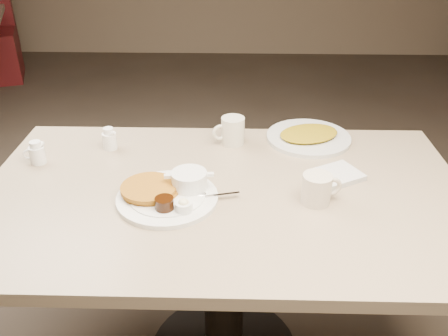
{
  "coord_description": "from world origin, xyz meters",
  "views": [
    {
      "loc": [
        0.03,
        -1.24,
        1.55
      ],
      "look_at": [
        0.0,
        0.02,
        0.82
      ],
      "focal_mm": 38.54,
      "sensor_mm": 36.0,
      "label": 1
    }
  ],
  "objects_px": {
    "main_plate": "(169,192)",
    "creamer_left": "(37,153)",
    "coffee_mug_far": "(232,131)",
    "hash_plate": "(309,136)",
    "creamer_right": "(109,139)",
    "coffee_mug_near": "(318,188)",
    "diner_table": "(224,235)"
  },
  "relations": [
    {
      "from": "hash_plate",
      "to": "creamer_right",
      "type": "bearing_deg",
      "value": -172.75
    },
    {
      "from": "main_plate",
      "to": "coffee_mug_far",
      "type": "height_order",
      "value": "coffee_mug_far"
    },
    {
      "from": "hash_plate",
      "to": "coffee_mug_near",
      "type": "bearing_deg",
      "value": -93.94
    },
    {
      "from": "coffee_mug_near",
      "to": "hash_plate",
      "type": "height_order",
      "value": "coffee_mug_near"
    },
    {
      "from": "coffee_mug_near",
      "to": "creamer_left",
      "type": "xyz_separation_m",
      "value": [
        -0.91,
        0.21,
        -0.01
      ]
    },
    {
      "from": "diner_table",
      "to": "main_plate",
      "type": "bearing_deg",
      "value": -164.63
    },
    {
      "from": "creamer_right",
      "to": "coffee_mug_far",
      "type": "bearing_deg",
      "value": 6.93
    },
    {
      "from": "creamer_right",
      "to": "hash_plate",
      "type": "bearing_deg",
      "value": 7.25
    },
    {
      "from": "main_plate",
      "to": "coffee_mug_near",
      "type": "height_order",
      "value": "coffee_mug_near"
    },
    {
      "from": "coffee_mug_near",
      "to": "creamer_right",
      "type": "distance_m",
      "value": 0.76
    },
    {
      "from": "coffee_mug_far",
      "to": "diner_table",
      "type": "bearing_deg",
      "value": -93.65
    },
    {
      "from": "diner_table",
      "to": "creamer_left",
      "type": "xyz_separation_m",
      "value": [
        -0.63,
        0.16,
        0.21
      ]
    },
    {
      "from": "main_plate",
      "to": "coffee_mug_near",
      "type": "xyz_separation_m",
      "value": [
        0.44,
        -0.01,
        0.02
      ]
    },
    {
      "from": "coffee_mug_far",
      "to": "main_plate",
      "type": "bearing_deg",
      "value": -116.28
    },
    {
      "from": "diner_table",
      "to": "hash_plate",
      "type": "distance_m",
      "value": 0.51
    },
    {
      "from": "diner_table",
      "to": "coffee_mug_far",
      "type": "height_order",
      "value": "coffee_mug_far"
    },
    {
      "from": "diner_table",
      "to": "main_plate",
      "type": "relative_size",
      "value": 3.92
    },
    {
      "from": "main_plate",
      "to": "creamer_right",
      "type": "distance_m",
      "value": 0.4
    },
    {
      "from": "creamer_left",
      "to": "coffee_mug_near",
      "type": "bearing_deg",
      "value": -13.09
    },
    {
      "from": "creamer_left",
      "to": "coffee_mug_far",
      "type": "bearing_deg",
      "value": 14.13
    },
    {
      "from": "coffee_mug_near",
      "to": "creamer_left",
      "type": "relative_size",
      "value": 1.64
    },
    {
      "from": "coffee_mug_near",
      "to": "hash_plate",
      "type": "bearing_deg",
      "value": 86.06
    },
    {
      "from": "creamer_right",
      "to": "coffee_mug_near",
      "type": "bearing_deg",
      "value": -25.09
    },
    {
      "from": "main_plate",
      "to": "creamer_left",
      "type": "distance_m",
      "value": 0.51
    },
    {
      "from": "main_plate",
      "to": "coffee_mug_far",
      "type": "xyz_separation_m",
      "value": [
        0.18,
        0.37,
        0.03
      ]
    },
    {
      "from": "diner_table",
      "to": "creamer_left",
      "type": "bearing_deg",
      "value": 165.75
    },
    {
      "from": "main_plate",
      "to": "creamer_right",
      "type": "bearing_deg",
      "value": 128.51
    },
    {
      "from": "coffee_mug_near",
      "to": "creamer_left",
      "type": "distance_m",
      "value": 0.93
    },
    {
      "from": "diner_table",
      "to": "coffee_mug_far",
      "type": "relative_size",
      "value": 11.62
    },
    {
      "from": "main_plate",
      "to": "hash_plate",
      "type": "height_order",
      "value": "main_plate"
    },
    {
      "from": "coffee_mug_far",
      "to": "creamer_left",
      "type": "relative_size",
      "value": 1.61
    },
    {
      "from": "coffee_mug_far",
      "to": "hash_plate",
      "type": "xyz_separation_m",
      "value": [
        0.28,
        0.04,
        -0.04
      ]
    }
  ]
}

